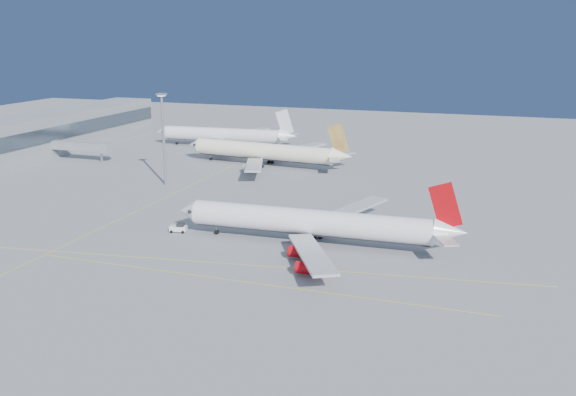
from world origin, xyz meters
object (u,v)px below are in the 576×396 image
object	(u,v)px
airliner_etihad	(266,152)
pushback_tug	(179,228)
airliner_virgin	(315,223)
light_mast	(163,132)
airliner_third	(225,135)

from	to	relation	value
airliner_etihad	pushback_tug	bearing A→B (deg)	-78.62
airliner_virgin	light_mast	world-z (taller)	light_mast
airliner_virgin	light_mast	bearing A→B (deg)	144.99
pushback_tug	airliner_etihad	bearing A→B (deg)	83.66
airliner_etihad	light_mast	distance (m)	42.11
airliner_third	pushback_tug	xyz separation A→B (m)	(36.42, -105.30, -3.80)
airliner_etihad	pushback_tug	distance (m)	76.86
airliner_third	light_mast	world-z (taller)	light_mast
airliner_etihad	light_mast	bearing A→B (deg)	-111.62
airliner_etihad	light_mast	size ratio (longest dim) A/B	2.28
airliner_etihad	airliner_third	xyz separation A→B (m)	(-28.72, 28.93, -0.13)
pushback_tug	light_mast	size ratio (longest dim) A/B	0.15
airliner_virgin	airliner_etihad	distance (m)	84.28
pushback_tug	light_mast	bearing A→B (deg)	111.03
pushback_tug	light_mast	xyz separation A→B (m)	(-26.28, 40.28, 15.12)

